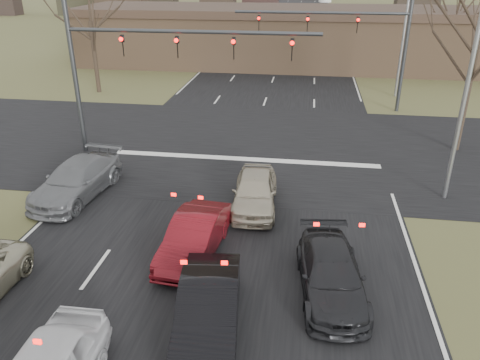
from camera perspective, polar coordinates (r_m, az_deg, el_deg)
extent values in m
plane|color=brown|center=(12.96, -7.86, -19.74)|extent=(360.00, 360.00, 0.00)
cube|color=black|center=(69.43, 6.07, 17.32)|extent=(14.00, 300.00, 0.02)
cube|color=black|center=(25.61, 1.13, 4.25)|extent=(200.00, 14.00, 0.02)
cube|color=brown|center=(47.27, 7.36, 16.52)|extent=(42.00, 10.00, 4.60)
cube|color=#38281E|center=(46.96, 7.55, 19.72)|extent=(42.40, 10.40, 0.70)
cylinder|color=#383A3D|center=(25.12, -19.48, 11.93)|extent=(0.24, 0.24, 8.00)
cylinder|color=#383A3D|center=(22.63, -6.02, 17.54)|extent=(12.00, 0.18, 0.18)
imported|color=black|center=(23.75, -14.06, 15.61)|extent=(0.16, 0.20, 1.00)
imported|color=black|center=(22.90, -7.62, 15.78)|extent=(0.16, 0.20, 1.00)
imported|color=black|center=(22.33, -0.75, 15.76)|extent=(0.16, 0.20, 1.00)
imported|color=black|center=(22.08, 6.36, 15.51)|extent=(0.16, 0.20, 1.00)
cylinder|color=#383A3D|center=(32.74, 19.49, 14.68)|extent=(0.24, 0.24, 8.00)
cylinder|color=#383A3D|center=(31.91, 9.80, 19.46)|extent=(11.00, 0.18, 0.18)
imported|color=black|center=(32.10, 14.12, 17.87)|extent=(0.16, 0.20, 1.00)
imported|color=black|center=(31.97, 8.23, 18.30)|extent=(0.16, 0.20, 1.00)
imported|color=black|center=(32.15, 2.32, 18.56)|extent=(0.16, 0.20, 1.00)
cylinder|color=gray|center=(20.13, 26.05, 10.82)|extent=(0.18, 0.18, 10.00)
cylinder|color=gray|center=(36.59, 19.45, 17.24)|extent=(0.18, 0.18, 10.00)
cylinder|color=black|center=(26.70, 25.98, 9.69)|extent=(0.32, 0.32, 6.33)
cylinder|color=black|center=(37.91, -17.27, 14.07)|extent=(0.32, 0.32, 5.23)
cylinder|color=black|center=(45.87, 24.25, 14.59)|extent=(0.32, 0.32, 4.95)
imported|color=black|center=(12.85, -3.89, -15.51)|extent=(2.09, 4.65, 1.48)
imported|color=black|center=(14.44, 11.04, -11.22)|extent=(2.31, 4.68, 1.31)
imported|color=slate|center=(20.92, -19.29, 0.03)|extent=(2.69, 5.35, 1.49)
imported|color=#5E0D13|center=(15.91, -5.59, -6.89)|extent=(1.86, 4.38, 1.41)
imported|color=#B2A990|center=(18.84, 1.82, -1.33)|extent=(1.95, 4.37, 1.46)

